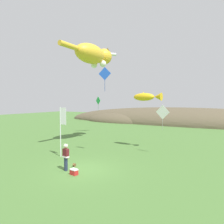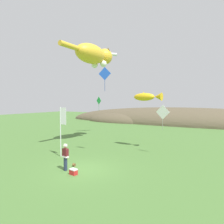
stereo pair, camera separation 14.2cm
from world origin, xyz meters
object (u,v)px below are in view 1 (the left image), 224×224
festival_banner_pole (62,124)px  kite_fish_windsock (147,97)px  festival_attendant (66,156)px  kite_diamond_green (98,101)px  kite_diamond_white (163,112)px  kite_spool (74,165)px  picnic_cooler (74,172)px  kite_diamond_blue (105,74)px  kite_giant_cat (93,55)px  kite_tube_streamer (108,54)px

festival_banner_pole → kite_fish_windsock: size_ratio=1.44×
festival_attendant → kite_diamond_green: bearing=114.1°
kite_diamond_green → kite_diamond_white: bearing=-28.7°
kite_spool → festival_banner_pole: size_ratio=0.06×
picnic_cooler → festival_banner_pole: festival_banner_pole is taller
festival_banner_pole → kite_fish_windsock: 8.33m
festival_attendant → kite_spool: 1.25m
kite_diamond_blue → kite_fish_windsock: bearing=63.0°
festival_attendant → kite_giant_cat: size_ratio=0.22×
kite_tube_streamer → kite_diamond_green: (-1.35, -0.31, -6.08)m
kite_tube_streamer → kite_giant_cat: bearing=-80.3°
festival_banner_pole → kite_diamond_blue: bearing=31.4°
picnic_cooler → kite_diamond_green: kite_diamond_green is taller
picnic_cooler → festival_banner_pole: size_ratio=0.13×
picnic_cooler → kite_diamond_white: size_ratio=0.25×
kite_tube_streamer → picnic_cooler: bearing=-68.4°
kite_diamond_white → festival_attendant: bearing=-123.7°
kite_diamond_white → kite_tube_streamer: bearing=146.3°
picnic_cooler → kite_diamond_green: 15.01m
festival_attendant → kite_diamond_green: (-5.57, 12.43, 3.76)m
kite_giant_cat → kite_diamond_white: 10.15m
festival_attendant → kite_diamond_green: 14.13m
festival_attendant → kite_tube_streamer: 16.64m
kite_tube_streamer → kite_diamond_white: (8.81, -5.87, -7.11)m
kite_giant_cat → kite_diamond_blue: size_ratio=3.99×
kite_fish_windsock → kite_diamond_white: 2.89m
kite_diamond_blue → festival_banner_pole: bearing=-148.6°
kite_fish_windsock → kite_tube_streamer: size_ratio=1.44×
festival_banner_pole → festival_attendant: bearing=-42.7°
kite_spool → kite_tube_streamer: kite_tube_streamer is taller
kite_diamond_green → kite_giant_cat: bearing=-62.9°
kite_giant_cat → kite_diamond_green: (-2.10, 4.09, -4.96)m
kite_tube_streamer → kite_diamond_green: kite_tube_streamer is taller
festival_attendant → kite_tube_streamer: bearing=108.3°
festival_attendant → kite_spool: size_ratio=7.67×
kite_spool → kite_fish_windsock: size_ratio=0.08×
kite_diamond_white → kite_spool: bearing=-128.0°
festival_attendant → kite_giant_cat: bearing=112.6°
picnic_cooler → kite_diamond_blue: (-0.49, 4.55, 6.70)m
kite_tube_streamer → kite_diamond_blue: bearing=-61.1°
kite_spool → picnic_cooler: bearing=-50.7°
kite_tube_streamer → kite_diamond_green: 6.24m
kite_giant_cat → kite_tube_streamer: size_ratio=3.95×
kite_giant_cat → kite_diamond_green: bearing=117.1°
kite_giant_cat → picnic_cooler: bearing=-62.9°
kite_diamond_blue → picnic_cooler: bearing=-83.8°
kite_diamond_green → kite_spool: bearing=-64.4°
kite_giant_cat → kite_fish_windsock: (6.08, 0.14, -4.62)m
kite_giant_cat → kite_diamond_green: size_ratio=3.99×
kite_fish_windsock → festival_banner_pole: bearing=-130.5°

